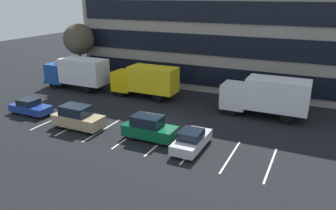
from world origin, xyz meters
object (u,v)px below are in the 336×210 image
object	(u,v)px
box_truck_yellow_all	(145,80)
box_truck_blue	(77,72)
suv_forest	(149,128)
box_truck_white	(266,95)
bare_tree	(79,39)
suv_tan	(78,117)
sedan_silver	(192,140)
sedan_navy	(30,107)

from	to	relation	value
box_truck_yellow_all	box_truck_blue	distance (m)	9.12
box_truck_yellow_all	suv_forest	xyz separation A→B (m)	(5.79, -9.80, -1.04)
box_truck_white	bare_tree	bearing A→B (deg)	171.66
box_truck_white	box_truck_blue	distance (m)	22.27
box_truck_white	suv_forest	world-z (taller)	box_truck_white
box_truck_yellow_all	box_truck_blue	bearing A→B (deg)	-176.39
suv_tan	bare_tree	bearing A→B (deg)	128.29
sedan_silver	box_truck_white	bearing A→B (deg)	68.83
box_truck_white	box_truck_blue	size ratio (longest dim) A/B	0.99
box_truck_yellow_all	sedan_navy	distance (m)	12.18
box_truck_white	sedan_silver	world-z (taller)	box_truck_white
box_truck_blue	bare_tree	world-z (taller)	bare_tree
box_truck_blue	bare_tree	distance (m)	5.47
box_truck_yellow_all	box_truck_white	world-z (taller)	box_truck_white
box_truck_white	box_truck_blue	world-z (taller)	box_truck_blue
box_truck_yellow_all	suv_tan	bearing A→B (deg)	-94.71
box_truck_yellow_all	box_truck_white	size ratio (longest dim) A/B	0.95
suv_forest	sedan_navy	world-z (taller)	suv_forest
box_truck_blue	sedan_silver	size ratio (longest dim) A/B	1.88
suv_tan	sedan_silver	bearing A→B (deg)	2.32
box_truck_yellow_all	sedan_silver	world-z (taller)	box_truck_yellow_all
box_truck_white	suv_forest	distance (m)	11.86
box_truck_blue	suv_tan	xyz separation A→B (m)	(8.24, -9.88, -1.14)
box_truck_yellow_all	bare_tree	bearing A→B (deg)	165.21
box_truck_blue	suv_tan	bearing A→B (deg)	-50.16
box_truck_yellow_all	sedan_silver	distance (m)	13.88
suv_tan	box_truck_blue	bearing A→B (deg)	129.84
sedan_navy	sedan_silver	world-z (taller)	sedan_silver
sedan_silver	bare_tree	xyz separation A→B (m)	(-21.01, 13.07, 4.72)
box_truck_yellow_all	sedan_silver	bearing A→B (deg)	-46.54
box_truck_white	bare_tree	xyz separation A→B (m)	(-24.68, 3.62, 3.35)
box_truck_blue	sedan_navy	distance (m)	9.32
box_truck_white	sedan_navy	world-z (taller)	box_truck_white
box_truck_white	box_truck_blue	xyz separation A→B (m)	(-22.27, 0.00, 0.02)
box_truck_white	suv_tan	world-z (taller)	box_truck_white
box_truck_white	bare_tree	distance (m)	25.16
sedan_silver	box_truck_blue	bearing A→B (deg)	153.06
sedan_silver	suv_forest	bearing A→B (deg)	176.42
suv_tan	bare_tree	world-z (taller)	bare_tree
sedan_navy	sedan_silver	bearing A→B (deg)	-1.39
bare_tree	sedan_silver	bearing A→B (deg)	-31.88
box_truck_white	sedan_navy	bearing A→B (deg)	-156.22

